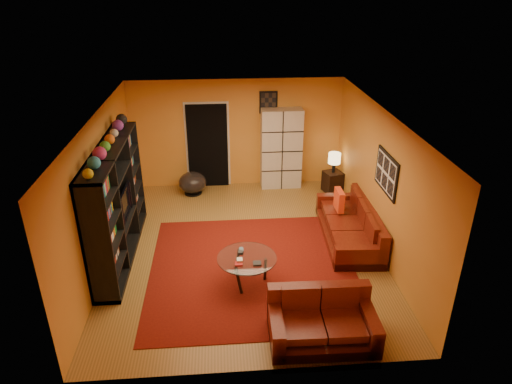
{
  "coord_description": "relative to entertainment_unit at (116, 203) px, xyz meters",
  "views": [
    {
      "loc": [
        -0.38,
        -7.4,
        4.72
      ],
      "look_at": [
        0.23,
        0.1,
        1.13
      ],
      "focal_mm": 32.0,
      "sensor_mm": 36.0,
      "label": 1
    }
  ],
  "objects": [
    {
      "name": "bowl_chair",
      "position": [
        1.19,
        2.5,
        -0.76
      ],
      "size": [
        0.65,
        0.65,
        0.53
      ],
      "color": "black",
      "rests_on": "floor"
    },
    {
      "name": "rug",
      "position": [
        2.38,
        -0.7,
        -1.04
      ],
      "size": [
        3.6,
        3.6,
        0.01
      ],
      "primitive_type": "cube",
      "color": "#560E09",
      "rests_on": "floor"
    },
    {
      "name": "throw_pillow",
      "position": [
        4.22,
        0.64,
        -0.42
      ],
      "size": [
        0.12,
        0.42,
        0.42
      ],
      "primitive_type": "cube",
      "color": "#FE441C",
      "rests_on": "sofa"
    },
    {
      "name": "wall_art_right",
      "position": [
        4.75,
        -0.3,
        0.55
      ],
      "size": [
        0.03,
        1.0,
        0.7
      ],
      "primitive_type": "cube",
      "color": "black",
      "rests_on": "wall_right"
    },
    {
      "name": "wall_front",
      "position": [
        2.27,
        -3.0,
        0.25
      ],
      "size": [
        6.0,
        0.0,
        6.0
      ],
      "primitive_type": "plane",
      "rotation": [
        -1.57,
        0.0,
        0.0
      ],
      "color": "orange",
      "rests_on": "floor"
    },
    {
      "name": "floor",
      "position": [
        2.27,
        0.0,
        -1.05
      ],
      "size": [
        6.0,
        6.0,
        0.0
      ],
      "primitive_type": "plane",
      "color": "brown",
      "rests_on": "ground"
    },
    {
      "name": "loveseat",
      "position": [
        3.24,
        -2.42,
        -0.77
      ],
      "size": [
        1.51,
        0.93,
        0.85
      ],
      "rotation": [
        0.0,
        0.0,
        1.55
      ],
      "color": "#54130B",
      "rests_on": "rug"
    },
    {
      "name": "doorway",
      "position": [
        1.57,
        2.96,
        -0.03
      ],
      "size": [
        0.95,
        0.1,
        2.04
      ],
      "primitive_type": "cube",
      "color": "black",
      "rests_on": "floor"
    },
    {
      "name": "sofa",
      "position": [
        4.41,
        0.18,
        -0.77
      ],
      "size": [
        1.05,
        2.32,
        0.85
      ],
      "rotation": [
        0.0,
        0.0,
        -0.05
      ],
      "color": "#54130B",
      "rests_on": "rug"
    },
    {
      "name": "table_lamp",
      "position": [
        4.53,
        2.36,
        -0.21
      ],
      "size": [
        0.29,
        0.29,
        0.48
      ],
      "color": "black",
      "rests_on": "side_table"
    },
    {
      "name": "coffee_table",
      "position": [
        2.25,
        -1.09,
        -0.6
      ],
      "size": [
        0.99,
        0.99,
        0.5
      ],
      "rotation": [
        0.0,
        0.0,
        0.01
      ],
      "color": "silver",
      "rests_on": "floor"
    },
    {
      "name": "wall_right",
      "position": [
        4.78,
        0.0,
        0.25
      ],
      "size": [
        0.0,
        6.0,
        6.0
      ],
      "primitive_type": "plane",
      "rotation": [
        1.57,
        0.0,
        -1.57
      ],
      "color": "orange",
      "rests_on": "floor"
    },
    {
      "name": "wall_back",
      "position": [
        2.27,
        3.0,
        0.25
      ],
      "size": [
        6.0,
        0.0,
        6.0
      ],
      "primitive_type": "plane",
      "rotation": [
        1.57,
        0.0,
        0.0
      ],
      "color": "orange",
      "rests_on": "floor"
    },
    {
      "name": "wall_left",
      "position": [
        -0.23,
        0.0,
        0.25
      ],
      "size": [
        0.0,
        6.0,
        6.0
      ],
      "primitive_type": "plane",
      "rotation": [
        1.57,
        0.0,
        1.57
      ],
      "color": "orange",
      "rests_on": "floor"
    },
    {
      "name": "ceiling",
      "position": [
        2.27,
        0.0,
        1.55
      ],
      "size": [
        6.0,
        6.0,
        0.0
      ],
      "primitive_type": "plane",
      "rotation": [
        3.14,
        0.0,
        0.0
      ],
      "color": "white",
      "rests_on": "wall_back"
    },
    {
      "name": "tv",
      "position": [
        0.05,
        0.09,
        -0.07
      ],
      "size": [
        0.92,
        0.12,
        0.53
      ],
      "primitive_type": "imported",
      "rotation": [
        0.0,
        0.0,
        1.57
      ],
      "color": "black",
      "rests_on": "entertainment_unit"
    },
    {
      "name": "wall_art_back",
      "position": [
        3.02,
        2.98,
        1.0
      ],
      "size": [
        0.42,
        0.03,
        0.52
      ],
      "primitive_type": "cube",
      "color": "black",
      "rests_on": "wall_back"
    },
    {
      "name": "storage_cabinet",
      "position": [
        3.33,
        2.8,
        -0.08
      ],
      "size": [
        0.97,
        0.44,
        1.93
      ],
      "primitive_type": "cube",
      "rotation": [
        0.0,
        0.0,
        0.01
      ],
      "color": "beige",
      "rests_on": "floor"
    },
    {
      "name": "entertainment_unit",
      "position": [
        0.0,
        0.0,
        0.0
      ],
      "size": [
        0.45,
        3.0,
        2.1
      ],
      "primitive_type": "cube",
      "color": "black",
      "rests_on": "floor"
    },
    {
      "name": "side_table",
      "position": [
        4.53,
        2.36,
        -0.8
      ],
      "size": [
        0.5,
        0.5,
        0.5
      ],
      "primitive_type": "cube",
      "rotation": [
        0.0,
        0.0,
        0.28
      ],
      "color": "black",
      "rests_on": "floor"
    }
  ]
}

